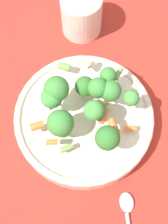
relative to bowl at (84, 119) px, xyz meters
name	(u,v)px	position (x,y,z in m)	size (l,w,h in m)	color
ground_plane	(84,123)	(0.00, 0.00, -0.02)	(3.00, 3.00, 0.00)	#B72D23
bowl	(84,119)	(0.00, 0.00, 0.00)	(0.27, 0.27, 0.04)	beige
pasta_salad	(83,105)	(0.00, 0.00, 0.07)	(0.20, 0.21, 0.09)	#8CB766
cup	(82,13)	(0.10, 0.21, 0.03)	(0.09, 0.09, 0.10)	silver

